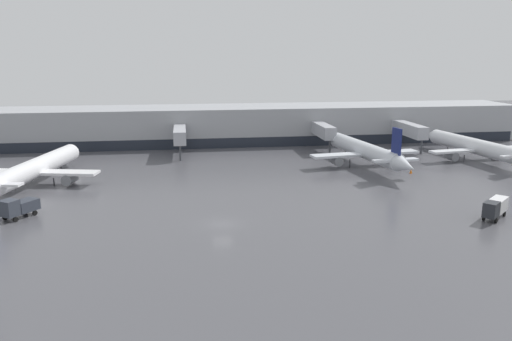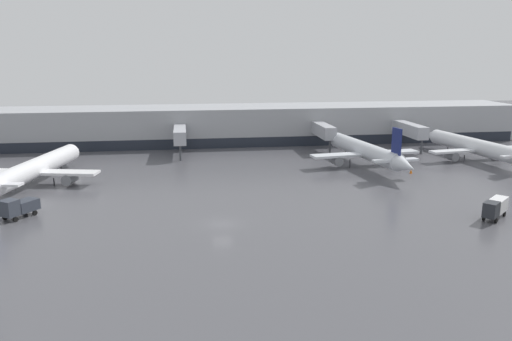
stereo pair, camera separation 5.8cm
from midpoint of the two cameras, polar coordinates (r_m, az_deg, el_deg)
ground_plane at (r=65.57m, az=-3.91°, el=-6.11°), size 320.00×320.00×0.00m
terminal_building at (r=124.83m, az=-6.07°, el=5.18°), size 160.00×30.28×9.00m
parked_jet_1 at (r=100.57m, az=12.39°, el=2.19°), size 22.47×33.97×9.11m
parked_jet_2 at (r=92.25m, az=-23.98°, el=0.17°), size 21.69×35.59×8.97m
parked_jet_3 at (r=113.51m, az=23.92°, el=2.47°), size 21.65×35.36×8.93m
service_truck_1 at (r=74.37m, az=25.66°, el=-3.76°), size 5.59×5.10×2.68m
service_truck_2 at (r=74.53m, az=-25.53°, el=-3.76°), size 4.57×5.35×2.85m
traffic_cone_1 at (r=97.12m, az=17.27°, el=-0.08°), size 0.51×0.51×0.77m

